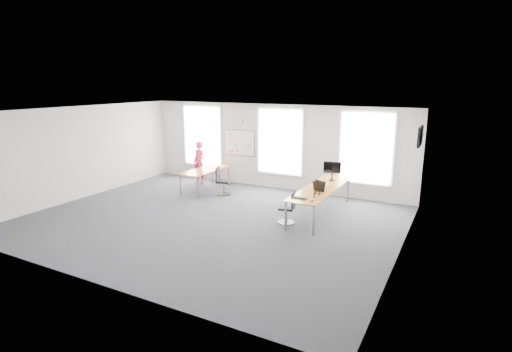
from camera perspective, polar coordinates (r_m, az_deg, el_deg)
The scene contains 24 objects.
floor at distance 11.25m, azimuth -6.54°, elevation -6.27°, with size 10.00×10.00×0.00m, color #2B2B2F.
ceiling at distance 10.63m, azimuth -6.97°, elevation 9.16°, with size 10.00×10.00×0.00m, color white.
wall_back at distance 14.25m, azimuth 2.39°, elevation 4.21°, with size 10.00×10.00×0.00m, color silver.
wall_front at distance 7.98m, azimuth -23.22°, elevation -4.20°, with size 10.00×10.00×0.00m, color silver.
wall_left at distance 14.24m, azimuth -23.62°, elevation 3.10°, with size 10.00×10.00×0.00m, color silver.
wall_right at distance 9.06m, azimuth 20.35°, elevation -1.94°, with size 10.00×10.00×0.00m, color silver.
window_left at distance 15.71m, azimuth -7.63°, elevation 5.69°, with size 1.60×0.06×2.20m, color white.
window_mid at distance 14.07m, azimuth 3.45°, elevation 4.91°, with size 1.60×0.06×2.20m, color white.
window_right at distance 13.14m, azimuth 15.47°, elevation 3.84°, with size 1.60×0.06×2.20m, color white.
desk_right at distance 11.52m, azimuth 9.18°, elevation -1.95°, with size 0.88×3.31×0.80m.
desk_left at distance 14.15m, azimuth -7.24°, elevation 0.70°, with size 0.82×2.06×0.75m.
chair_right at distance 10.86m, azimuth 4.66°, elevation -4.81°, with size 0.47×0.47×0.87m.
chair_left at distance 13.59m, azimuth -4.87°, elevation -0.93°, with size 0.54×0.54×0.96m.
person at distance 15.06m, azimuth -8.12°, elevation 1.90°, with size 0.59×0.38×1.61m, color #D2254A.
whiteboard at distance 14.84m, azimuth -2.39°, elevation 4.77°, with size 1.20×0.03×0.90m, color white.
wall_clock at distance 14.74m, azimuth -2.42°, elevation 7.85°, with size 0.30×0.30×0.04m, color gray.
tv at distance 11.85m, azimuth 22.43°, elevation 5.27°, with size 0.06×0.90×0.55m, color black.
keyboard at distance 10.42m, azimuth 6.17°, elevation -3.14°, with size 0.44×0.16×0.02m, color black.
mouse at distance 10.21m, azimuth 8.03°, elevation -3.47°, with size 0.08×0.12×0.05m, color black.
lens_cap at distance 10.60m, azimuth 8.32°, elevation -2.96°, with size 0.07×0.07×0.01m, color black.
headphones at distance 10.78m, azimuth 8.70°, elevation -2.45°, with size 0.18×0.09×0.10m.
laptop_sleeve at distance 11.12m, azimuth 8.99°, elevation -1.45°, with size 0.38×0.30×0.30m.
paper_stack at distance 11.63m, azimuth 9.19°, elevation -1.24°, with size 0.36×0.27×0.12m, color beige.
monitor at distance 12.34m, azimuth 10.83°, elevation 0.95°, with size 0.53×0.22×0.59m.
Camera 1 is at (6.04, -8.71, 3.76)m, focal length 28.00 mm.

